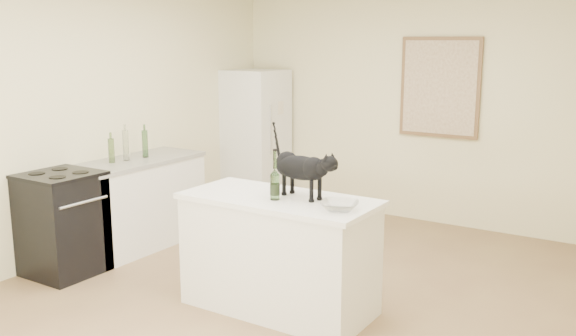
{
  "coord_description": "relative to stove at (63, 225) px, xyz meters",
  "views": [
    {
      "loc": [
        2.64,
        -4.03,
        2.06
      ],
      "look_at": [
        0.15,
        -0.15,
        1.12
      ],
      "focal_mm": 39.09,
      "sensor_mm": 36.0,
      "label": 1
    }
  ],
  "objects": [
    {
      "name": "wine_bottle",
      "position": [
        2.07,
        0.31,
        0.62
      ],
      "size": [
        0.07,
        0.07,
        0.33
      ],
      "primitive_type": "cylinder",
      "rotation": [
        0.0,
        0.0,
        -0.02
      ],
      "color": "#326127",
      "rests_on": "island_top"
    },
    {
      "name": "island_top",
      "position": [
        2.05,
        0.4,
        0.43
      ],
      "size": [
        1.5,
        0.7,
        0.04
      ],
      "primitive_type": "cube",
      "color": "white",
      "rests_on": "island_base"
    },
    {
      "name": "stove",
      "position": [
        0.0,
        0.0,
        0.0
      ],
      "size": [
        0.6,
        0.6,
        0.9
      ],
      "primitive_type": "cube",
      "color": "black",
      "rests_on": "floor"
    },
    {
      "name": "left_cabinets",
      "position": [
        0.0,
        0.9,
        -0.02
      ],
      "size": [
        0.6,
        1.4,
        0.86
      ],
      "primitive_type": "cube",
      "color": "white",
      "rests_on": "floor"
    },
    {
      "name": "black_cat",
      "position": [
        2.2,
        0.48,
        0.65
      ],
      "size": [
        0.6,
        0.3,
        0.41
      ],
      "primitive_type": null,
      "rotation": [
        0.0,
        0.0,
        -0.23
      ],
      "color": "black",
      "rests_on": "island_top"
    },
    {
      "name": "counter_bottle_cluster",
      "position": [
        -0.02,
        0.84,
        0.59
      ],
      "size": [
        0.12,
        0.45,
        0.3
      ],
      "color": "#17471B",
      "rests_on": "left_countertop"
    },
    {
      "name": "wall_left",
      "position": [
        -0.3,
        0.6,
        0.85
      ],
      "size": [
        0.0,
        5.5,
        5.5
      ],
      "primitive_type": "plane",
      "rotation": [
        1.57,
        0.0,
        1.57
      ],
      "color": "beige",
      "rests_on": "ground"
    },
    {
      "name": "fridge_paper",
      "position": [
        0.34,
        3.02,
        0.79
      ],
      "size": [
        0.0,
        0.13,
        0.16
      ],
      "primitive_type": "cube",
      "rotation": [
        0.0,
        0.0,
        -0.0
      ],
      "color": "silver",
      "rests_on": "fridge"
    },
    {
      "name": "left_countertop",
      "position": [
        0.0,
        0.9,
        0.43
      ],
      "size": [
        0.62,
        1.44,
        0.04
      ],
      "primitive_type": "cube",
      "color": "gray",
      "rests_on": "left_cabinets"
    },
    {
      "name": "fridge",
      "position": [
        0.0,
        2.95,
        0.4
      ],
      "size": [
        0.68,
        0.68,
        1.7
      ],
      "primitive_type": "cube",
      "color": "white",
      "rests_on": "floor"
    },
    {
      "name": "glass_bowl",
      "position": [
        2.62,
        0.3,
        0.48
      ],
      "size": [
        0.34,
        0.34,
        0.07
      ],
      "primitive_type": "imported",
      "rotation": [
        0.0,
        0.0,
        0.35
      ],
      "color": "white",
      "rests_on": "island_top"
    },
    {
      "name": "floor",
      "position": [
        1.95,
        0.6,
        -0.45
      ],
      "size": [
        5.5,
        5.5,
        0.0
      ],
      "primitive_type": "plane",
      "color": "#93764E",
      "rests_on": "ground"
    },
    {
      "name": "wall_back",
      "position": [
        1.95,
        3.35,
        0.85
      ],
      "size": [
        4.5,
        0.0,
        4.5
      ],
      "primitive_type": "plane",
      "rotation": [
        1.57,
        0.0,
        0.0
      ],
      "color": "beige",
      "rests_on": "ground"
    },
    {
      "name": "artwork_frame",
      "position": [
        2.25,
        3.32,
        1.1
      ],
      "size": [
        0.9,
        0.03,
        1.1
      ],
      "primitive_type": "cube",
      "color": "brown",
      "rests_on": "wall_back"
    },
    {
      "name": "island_base",
      "position": [
        2.05,
        0.4,
        -0.02
      ],
      "size": [
        1.44,
        0.67,
        0.86
      ],
      "primitive_type": "cube",
      "color": "white",
      "rests_on": "floor"
    },
    {
      "name": "artwork_canvas",
      "position": [
        2.25,
        3.3,
        1.1
      ],
      "size": [
        0.82,
        0.0,
        1.02
      ],
      "primitive_type": "cube",
      "color": "beige",
      "rests_on": "wall_back"
    }
  ]
}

